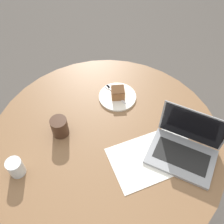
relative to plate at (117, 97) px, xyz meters
The scene contains 9 objects.
ground_plane 0.82m from the plate, 45.02° to the left, with size 12.00×12.00×0.00m, color #4C4742.
dining_table 0.31m from the plate, 45.02° to the left, with size 1.18×1.18×0.76m.
paper_document 0.41m from the plate, 82.11° to the left, with size 0.45×0.32×0.00m.
plate is the anchor object (origin of this frame).
cake_slice 0.04m from the plate, 106.80° to the left, with size 0.10×0.09×0.06m.
fork 0.04m from the plate, 84.64° to the right, with size 0.04×0.17×0.00m.
coffee_glass 0.38m from the plate, ahead, with size 0.08×0.08×0.10m.
water_glass 0.65m from the plate, 12.39° to the left, with size 0.07×0.07×0.09m.
laptop 0.47m from the plate, 99.14° to the left, with size 0.35×0.38×0.23m.
Camera 1 is at (0.35, 0.61, 1.89)m, focal length 42.00 mm.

